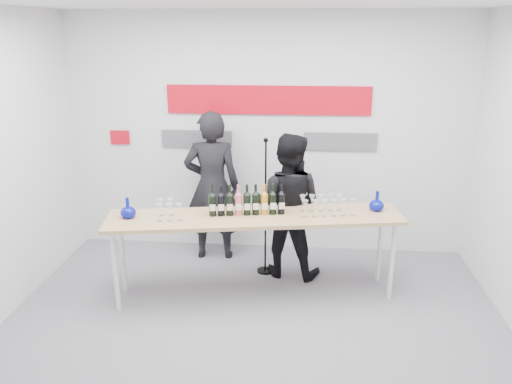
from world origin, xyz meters
TOP-DOWN VIEW (x-y plane):
  - ground at (0.00, 0.00)m, footprint 5.00×5.00m
  - back_wall at (0.00, 2.00)m, footprint 5.00×0.04m
  - signage at (-0.06, 1.97)m, footprint 3.38×0.02m
  - tasting_table at (-0.04, 0.70)m, footprint 3.14×1.13m
  - wine_bottles at (-0.13, 0.72)m, footprint 0.80×0.21m
  - decanter_left at (-1.34, 0.53)m, footprint 0.16×0.16m
  - decanter_right at (1.24, 0.98)m, footprint 0.16×0.16m
  - glasses_left at (-0.92, 0.54)m, footprint 0.29×0.24m
  - glasses_right at (0.69, 0.82)m, footprint 0.58×0.29m
  - presenter_left at (-0.66, 1.63)m, footprint 0.72×0.51m
  - presenter_right at (0.28, 1.25)m, footprint 0.93×0.79m
  - mic_stand at (0.03, 1.24)m, footprint 0.19×0.19m

SIDE VIEW (x-z plane):
  - ground at x=0.00m, z-range 0.00..0.00m
  - mic_stand at x=0.03m, z-range -0.32..1.32m
  - presenter_right at x=0.28m, z-range 0.00..1.69m
  - tasting_table at x=-0.04m, z-range 0.39..1.32m
  - presenter_left at x=-0.66m, z-range 0.00..1.87m
  - glasses_right at x=0.69m, z-range 0.92..1.11m
  - glasses_left at x=-0.92m, z-range 0.92..1.11m
  - decanter_left at x=-1.34m, z-range 0.92..1.14m
  - decanter_right at x=1.24m, z-range 0.92..1.14m
  - wine_bottles at x=-0.13m, z-range 0.92..1.25m
  - back_wall at x=0.00m, z-range 0.00..3.00m
  - signage at x=-0.06m, z-range 1.41..2.20m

